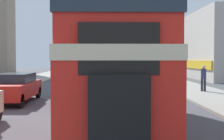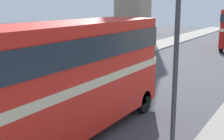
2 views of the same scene
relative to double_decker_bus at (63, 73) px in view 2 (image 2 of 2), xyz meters
The scene contains 4 objects.
ground_plane 2.75m from the double_decker_bus, 157.52° to the right, with size 120.00×120.00×0.00m, color #47474C.
double_decker_bus is the anchor object (origin of this frame).
car_parked_mid 7.01m from the double_decker_bus, 134.81° to the left, with size 1.73×4.62×1.46m.
street_lamp 4.93m from the double_decker_bus, 16.03° to the right, with size 0.36×0.36×5.86m.
Camera 2 is at (7.87, -7.89, 4.97)m, focal length 50.00 mm.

